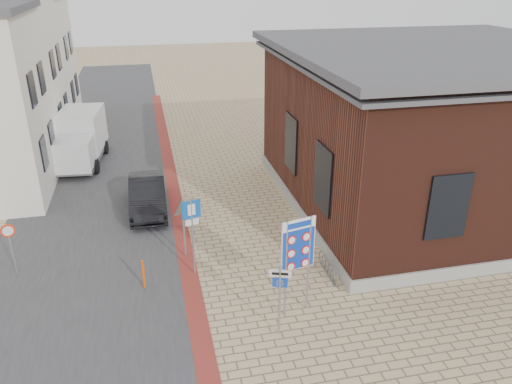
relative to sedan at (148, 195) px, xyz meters
name	(u,v)px	position (x,y,z in m)	size (l,w,h in m)	color
ground	(269,326)	(3.20, -8.66, -0.71)	(120.00, 120.00, 0.00)	tan
road_strip	(102,163)	(-2.30, 6.34, -0.70)	(7.00, 60.00, 0.02)	#38383A
curb_strip	(174,194)	(1.20, 1.34, -0.69)	(0.60, 40.00, 0.02)	maroon
brick_building	(434,125)	(12.19, -1.66, 2.78)	(13.00, 13.00, 6.80)	gray
townhouse_far	(13,60)	(-7.79, 15.34, 3.46)	(7.40, 6.40, 8.30)	silver
bike_rack	(328,268)	(5.85, -6.46, -0.45)	(0.08, 1.80, 0.60)	slate
sedan	(148,195)	(0.00, 0.00, 0.00)	(1.50, 4.30, 1.42)	black
box_truck	(80,138)	(-3.28, 6.58, 0.68)	(2.61, 5.32, 2.68)	slate
border_sign	(298,246)	(4.17, -8.16, 1.60)	(1.07, 0.29, 3.19)	gray
essen_sign	(280,290)	(3.42, -9.01, 0.79)	(0.60, 0.24, 2.29)	gray
parking_sign	(192,223)	(1.40, -5.42, 1.28)	(0.62, 0.19, 2.87)	gray
yield_sign	(183,213)	(1.19, -4.23, 1.05)	(0.80, 0.30, 2.32)	gray
speed_sign	(11,242)	(-4.53, -4.16, 0.58)	(0.45, 0.16, 1.97)	gray
bollard	(144,274)	(-0.30, -5.86, -0.19)	(0.09, 0.09, 1.03)	#DF4E0B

